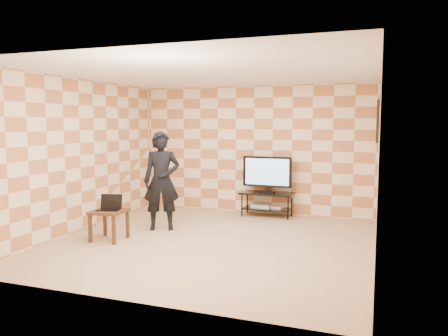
% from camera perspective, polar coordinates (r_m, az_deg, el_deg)
% --- Properties ---
extents(floor, '(5.00, 5.00, 0.00)m').
position_cam_1_polar(floor, '(7.16, -1.63, -9.66)').
color(floor, tan).
rests_on(floor, ground).
extents(wall_back, '(5.00, 0.02, 2.70)m').
position_cam_1_polar(wall_back, '(9.29, 3.92, 2.36)').
color(wall_back, beige).
rests_on(wall_back, ground).
extents(wall_front, '(5.00, 0.02, 2.70)m').
position_cam_1_polar(wall_front, '(4.69, -12.75, -1.25)').
color(wall_front, beige).
rests_on(wall_front, ground).
extents(wall_left, '(0.02, 5.00, 2.70)m').
position_cam_1_polar(wall_left, '(8.16, -18.26, 1.59)').
color(wall_left, beige).
rests_on(wall_left, ground).
extents(wall_right, '(0.02, 5.00, 2.70)m').
position_cam_1_polar(wall_right, '(6.46, 19.50, 0.49)').
color(wall_right, beige).
rests_on(wall_right, ground).
extents(ceiling, '(5.00, 5.00, 0.02)m').
position_cam_1_polar(ceiling, '(6.94, -1.69, 12.34)').
color(ceiling, white).
rests_on(ceiling, wall_back).
extents(wall_art, '(0.04, 0.72, 0.72)m').
position_cam_1_polar(wall_art, '(7.98, 19.45, 5.77)').
color(wall_art, black).
rests_on(wall_art, wall_right).
extents(tv_stand, '(1.09, 0.49, 0.50)m').
position_cam_1_polar(tv_stand, '(9.04, 5.63, -4.02)').
color(tv_stand, black).
rests_on(tv_stand, floor).
extents(tv, '(1.02, 0.20, 0.74)m').
position_cam_1_polar(tv, '(8.96, 5.66, -0.60)').
color(tv, black).
rests_on(tv, tv_stand).
extents(dvd_player, '(0.44, 0.34, 0.07)m').
position_cam_1_polar(dvd_player, '(9.13, 4.98, -4.95)').
color(dvd_player, silver).
rests_on(dvd_player, tv_stand).
extents(game_console, '(0.24, 0.20, 0.05)m').
position_cam_1_polar(game_console, '(9.05, 6.97, -5.12)').
color(game_console, silver).
rests_on(game_console, tv_stand).
extents(side_table, '(0.54, 0.54, 0.50)m').
position_cam_1_polar(side_table, '(7.43, -14.79, -6.02)').
color(side_table, '#351B10').
rests_on(side_table, floor).
extents(laptop, '(0.42, 0.37, 0.24)m').
position_cam_1_polar(laptop, '(7.47, -14.67, -4.86)').
color(laptop, black).
rests_on(laptop, side_table).
extents(person, '(0.76, 0.65, 1.77)m').
position_cam_1_polar(person, '(7.92, -8.14, -1.67)').
color(person, black).
rests_on(person, floor).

